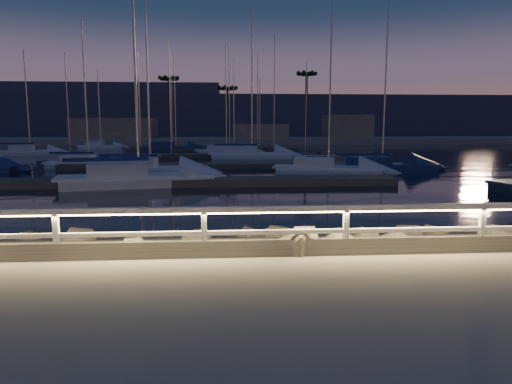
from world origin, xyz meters
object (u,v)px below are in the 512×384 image
(sailboat_h, at_px, (379,166))
(sailboat_j, at_px, (87,163))
(sailboat_c, at_px, (325,168))
(sailboat_g, at_px, (250,154))
(sailboat_m, at_px, (100,146))
(guard_rail, at_px, (152,221))
(sailboat_b, at_px, (135,178))
(sailboat_i, at_px, (29,151))
(sailboat_k, at_px, (225,151))
(sailboat_f, at_px, (147,169))
(sailboat_n, at_px, (170,147))

(sailboat_h, distance_m, sailboat_j, 22.29)
(sailboat_c, xyz_separation_m, sailboat_h, (4.34, 1.64, -0.01))
(sailboat_g, relative_size, sailboat_m, 1.34)
(guard_rail, height_order, sailboat_g, sailboat_g)
(sailboat_m, bearing_deg, sailboat_j, -81.91)
(sailboat_h, bearing_deg, sailboat_b, -159.05)
(sailboat_i, height_order, sailboat_k, sailboat_k)
(sailboat_j, distance_m, sailboat_k, 19.47)
(sailboat_i, bearing_deg, sailboat_g, -29.30)
(sailboat_b, xyz_separation_m, sailboat_c, (11.82, 5.47, -0.06))
(sailboat_f, bearing_deg, sailboat_i, 129.86)
(sailboat_f, relative_size, sailboat_g, 0.88)
(guard_rail, height_order, sailboat_j, sailboat_j)
(sailboat_f, xyz_separation_m, sailboat_j, (-5.57, 5.45, -0.04))
(sailboat_f, xyz_separation_m, sailboat_n, (-1.90, 28.75, 0.02))
(sailboat_j, relative_size, sailboat_m, 1.03)
(sailboat_h, relative_size, sailboat_j, 1.20)
(guard_rail, height_order, sailboat_k, sailboat_k)
(sailboat_b, distance_m, sailboat_m, 40.93)
(sailboat_i, xyz_separation_m, sailboat_m, (4.49, 12.17, -0.02))
(sailboat_g, bearing_deg, sailboat_f, -112.49)
(sailboat_k, bearing_deg, sailboat_f, -107.13)
(sailboat_h, relative_size, sailboat_m, 1.23)
(sailboat_c, height_order, sailboat_k, sailboat_c)
(sailboat_b, distance_m, sailboat_h, 17.65)
(sailboat_j, distance_m, sailboat_m, 28.80)
(sailboat_j, xyz_separation_m, sailboat_k, (10.77, 16.22, 0.01))
(sailboat_c, xyz_separation_m, sailboat_m, (-24.01, 33.60, -0.00))
(sailboat_f, bearing_deg, sailboat_j, 137.86)
(sailboat_f, height_order, sailboat_k, sailboat_f)
(sailboat_b, distance_m, sailboat_c, 13.02)
(sailboat_f, relative_size, sailboat_m, 1.18)
(sailboat_b, relative_size, sailboat_j, 1.31)
(sailboat_b, height_order, sailboat_m, sailboat_b)
(sailboat_h, bearing_deg, sailboat_j, 167.16)
(sailboat_h, bearing_deg, sailboat_g, 120.85)
(guard_rail, height_order, sailboat_h, sailboat_h)
(sailboat_i, relative_size, sailboat_k, 0.93)
(sailboat_f, distance_m, sailboat_i, 26.97)
(guard_rail, distance_m, sailboat_j, 28.46)
(sailboat_h, distance_m, sailboat_k, 23.00)
(guard_rail, relative_size, sailboat_b, 3.02)
(guard_rail, xyz_separation_m, sailboat_g, (4.01, 36.13, -0.93))
(guard_rail, bearing_deg, sailboat_h, 61.06)
(sailboat_c, relative_size, sailboat_h, 0.96)
(sailboat_n, bearing_deg, sailboat_f, -87.51)
(sailboat_f, height_order, sailboat_g, sailboat_g)
(sailboat_c, height_order, sailboat_f, sailboat_f)
(sailboat_g, height_order, sailboat_j, sailboat_g)
(sailboat_k, bearing_deg, sailboat_m, 141.73)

